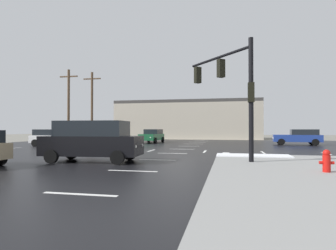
# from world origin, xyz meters

# --- Properties ---
(ground_plane) EXTENTS (120.00, 120.00, 0.00)m
(ground_plane) POSITION_xyz_m (0.00, 0.00, 0.00)
(ground_plane) COLOR slate
(road_asphalt) EXTENTS (44.00, 44.00, 0.02)m
(road_asphalt) POSITION_xyz_m (0.00, 0.00, 0.01)
(road_asphalt) COLOR black
(road_asphalt) RESTS_ON ground_plane
(snow_strip_curbside) EXTENTS (4.00, 1.60, 0.06)m
(snow_strip_curbside) POSITION_xyz_m (5.00, -4.00, 0.17)
(snow_strip_curbside) COLOR white
(snow_strip_curbside) RESTS_ON sidewalk_corner
(lane_markings) EXTENTS (36.15, 36.15, 0.01)m
(lane_markings) POSITION_xyz_m (1.20, -1.38, 0.02)
(lane_markings) COLOR silver
(lane_markings) RESTS_ON road_asphalt
(traffic_signal_mast) EXTENTS (3.31, 3.86, 5.75)m
(traffic_signal_mast) POSITION_xyz_m (3.81, -5.90, 3.98)
(traffic_signal_mast) COLOR black
(traffic_signal_mast) RESTS_ON sidewalk_corner
(fire_hydrant) EXTENTS (0.48, 0.26, 0.79)m
(fire_hydrant) POSITION_xyz_m (7.01, -9.61, 0.54)
(fire_hydrant) COLOR red
(fire_hydrant) RESTS_ON sidewalk_corner
(strip_building_background) EXTENTS (23.37, 8.00, 6.25)m
(strip_building_background) POSITION_xyz_m (-2.93, 26.84, 3.13)
(strip_building_background) COLOR #BCB29E
(strip_building_background) RESTS_ON ground_plane
(sedan_blue) EXTENTS (4.65, 2.34, 1.58)m
(sedan_blue) POSITION_xyz_m (10.62, 10.16, 0.85)
(sedan_blue) COLOR navy
(sedan_blue) RESTS_ON road_asphalt
(sedan_white) EXTENTS (4.58, 2.12, 1.58)m
(sedan_white) POSITION_xyz_m (-12.40, 3.37, 0.85)
(sedan_white) COLOR white
(sedan_white) RESTS_ON road_asphalt
(sedan_green) EXTENTS (2.20, 4.61, 1.58)m
(sedan_green) POSITION_xyz_m (-5.10, 11.78, 0.85)
(sedan_green) COLOR #195933
(sedan_green) RESTS_ON road_asphalt
(suv_black) EXTENTS (4.92, 2.39, 2.03)m
(suv_black) POSITION_xyz_m (-2.98, -7.45, 1.09)
(suv_black) COLOR black
(suv_black) RESTS_ON road_asphalt
(sedan_red) EXTENTS (4.59, 2.15, 1.58)m
(sedan_red) POSITION_xyz_m (-13.41, 13.79, 0.85)
(sedan_red) COLOR #B21919
(sedan_red) RESTS_ON road_asphalt
(utility_pole_far) EXTENTS (2.20, 0.28, 8.48)m
(utility_pole_far) POSITION_xyz_m (-14.32, 8.99, 4.45)
(utility_pole_far) COLOR brown
(utility_pole_far) RESTS_ON ground_plane
(utility_pole_distant) EXTENTS (2.20, 0.28, 8.52)m
(utility_pole_distant) POSITION_xyz_m (-12.48, 11.11, 4.47)
(utility_pole_distant) COLOR brown
(utility_pole_distant) RESTS_ON ground_plane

